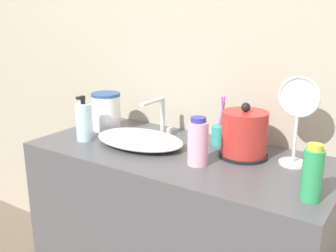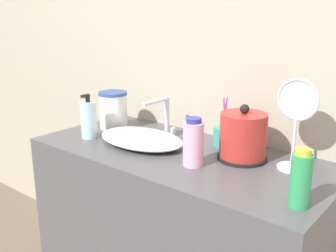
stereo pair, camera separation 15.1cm
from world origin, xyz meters
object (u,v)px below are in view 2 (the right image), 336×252
object	(u,v)px
water_pitcher	(113,110)
shampoo_bottle	(301,179)
toothbrush_cup	(222,136)
lotion_bottle	(89,120)
faucet	(164,114)
electric_kettle	(243,138)
vanity_mirror	(296,118)
mouthwash_bottle	(193,143)

from	to	relation	value
water_pitcher	shampoo_bottle	bearing A→B (deg)	-12.26
toothbrush_cup	shampoo_bottle	size ratio (longest dim) A/B	1.20
lotion_bottle	faucet	bearing A→B (deg)	42.77
faucet	water_pitcher	bearing A→B (deg)	-169.63
toothbrush_cup	shampoo_bottle	xyz separation A→B (m)	(0.46, -0.32, 0.04)
electric_kettle	vanity_mirror	bearing A→B (deg)	8.13
vanity_mirror	toothbrush_cup	bearing A→B (deg)	170.19
shampoo_bottle	vanity_mirror	world-z (taller)	vanity_mirror
shampoo_bottle	mouthwash_bottle	bearing A→B (deg)	171.25
faucet	mouthwash_bottle	world-z (taller)	mouthwash_bottle
water_pitcher	toothbrush_cup	bearing A→B (deg)	10.11
toothbrush_cup	lotion_bottle	bearing A→B (deg)	-152.13
shampoo_bottle	water_pitcher	distance (m)	1.04
faucet	lotion_bottle	size ratio (longest dim) A/B	0.90
toothbrush_cup	shampoo_bottle	bearing A→B (deg)	-34.86
electric_kettle	shampoo_bottle	world-z (taller)	electric_kettle
electric_kettle	mouthwash_bottle	world-z (taller)	electric_kettle
shampoo_bottle	vanity_mirror	xyz separation A→B (m)	(-0.13, 0.26, 0.11)
lotion_bottle	vanity_mirror	bearing A→B (deg)	14.46
shampoo_bottle	toothbrush_cup	bearing A→B (deg)	145.14
faucet	mouthwash_bottle	xyz separation A→B (m)	(0.31, -0.21, -0.02)
electric_kettle	mouthwash_bottle	size ratio (longest dim) A/B	1.20
mouthwash_bottle	vanity_mirror	size ratio (longest dim) A/B	0.55
shampoo_bottle	mouthwash_bottle	distance (m)	0.43
lotion_bottle	vanity_mirror	xyz separation A→B (m)	(0.86, 0.22, 0.11)
shampoo_bottle	water_pitcher	bearing A→B (deg)	167.74
shampoo_bottle	faucet	bearing A→B (deg)	159.72
electric_kettle	toothbrush_cup	size ratio (longest dim) A/B	1.02
lotion_bottle	water_pitcher	size ratio (longest dim) A/B	1.12
electric_kettle	lotion_bottle	xyz separation A→B (m)	(-0.67, -0.19, -0.00)
vanity_mirror	lotion_bottle	bearing A→B (deg)	-165.54
lotion_bottle	mouthwash_bottle	size ratio (longest dim) A/B	1.10
shampoo_bottle	vanity_mirror	bearing A→B (deg)	116.18
mouthwash_bottle	water_pitcher	size ratio (longest dim) A/B	1.01
shampoo_bottle	mouthwash_bottle	xyz separation A→B (m)	(-0.43, 0.07, 0.00)
vanity_mirror	water_pitcher	size ratio (longest dim) A/B	1.86
faucet	vanity_mirror	bearing A→B (deg)	-0.86
faucet	shampoo_bottle	size ratio (longest dim) A/B	1.01
mouthwash_bottle	vanity_mirror	distance (m)	0.37
lotion_bottle	shampoo_bottle	bearing A→B (deg)	-2.47
lotion_bottle	shampoo_bottle	distance (m)	0.99
faucet	lotion_bottle	distance (m)	0.34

